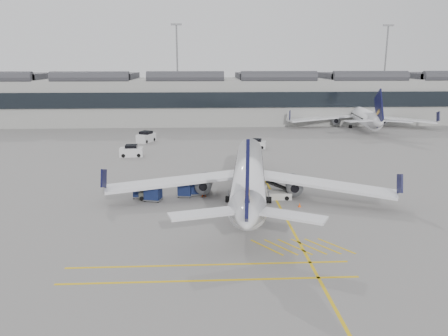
{
  "coord_description": "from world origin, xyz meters",
  "views": [
    {
      "loc": [
        1.59,
        -41.15,
        15.43
      ],
      "look_at": [
        4.01,
        5.19,
        4.0
      ],
      "focal_mm": 35.0,
      "sensor_mm": 36.0,
      "label": 1
    }
  ],
  "objects_px": {
    "ramp_agent_a": "(239,190)",
    "baggage_cart_a": "(185,189)",
    "ramp_agent_b": "(203,190)",
    "airliner_main": "(249,175)",
    "belt_loader": "(271,193)",
    "pushback_tug": "(149,194)"
  },
  "relations": [
    {
      "from": "airliner_main",
      "to": "ramp_agent_a",
      "type": "distance_m",
      "value": 2.22
    },
    {
      "from": "belt_loader",
      "to": "ramp_agent_a",
      "type": "height_order",
      "value": "belt_loader"
    },
    {
      "from": "belt_loader",
      "to": "pushback_tug",
      "type": "bearing_deg",
      "value": -178.46
    },
    {
      "from": "baggage_cart_a",
      "to": "ramp_agent_a",
      "type": "height_order",
      "value": "baggage_cart_a"
    },
    {
      "from": "baggage_cart_a",
      "to": "pushback_tug",
      "type": "relative_size",
      "value": 0.77
    },
    {
      "from": "belt_loader",
      "to": "pushback_tug",
      "type": "xyz_separation_m",
      "value": [
        -14.0,
        0.5,
        -0.04
      ]
    },
    {
      "from": "ramp_agent_a",
      "to": "pushback_tug",
      "type": "relative_size",
      "value": 0.71
    },
    {
      "from": "belt_loader",
      "to": "baggage_cart_a",
      "type": "distance_m",
      "value": 10.01
    },
    {
      "from": "belt_loader",
      "to": "ramp_agent_a",
      "type": "relative_size",
      "value": 3.09
    },
    {
      "from": "belt_loader",
      "to": "pushback_tug",
      "type": "height_order",
      "value": "belt_loader"
    },
    {
      "from": "ramp_agent_b",
      "to": "airliner_main",
      "type": "bearing_deg",
      "value": 156.52
    },
    {
      "from": "airliner_main",
      "to": "baggage_cart_a",
      "type": "bearing_deg",
      "value": 179.28
    },
    {
      "from": "airliner_main",
      "to": "baggage_cart_a",
      "type": "distance_m",
      "value": 7.64
    },
    {
      "from": "airliner_main",
      "to": "pushback_tug",
      "type": "height_order",
      "value": "airliner_main"
    },
    {
      "from": "ramp_agent_a",
      "to": "baggage_cart_a",
      "type": "bearing_deg",
      "value": 120.42
    },
    {
      "from": "belt_loader",
      "to": "ramp_agent_b",
      "type": "xyz_separation_m",
      "value": [
        -7.87,
        0.95,
        0.17
      ]
    },
    {
      "from": "airliner_main",
      "to": "baggage_cart_a",
      "type": "relative_size",
      "value": 19.13
    },
    {
      "from": "belt_loader",
      "to": "ramp_agent_b",
      "type": "height_order",
      "value": "belt_loader"
    },
    {
      "from": "baggage_cart_a",
      "to": "ramp_agent_b",
      "type": "bearing_deg",
      "value": 4.84
    },
    {
      "from": "ramp_agent_b",
      "to": "pushback_tug",
      "type": "xyz_separation_m",
      "value": [
        -6.13,
        -0.45,
        -0.21
      ]
    },
    {
      "from": "ramp_agent_b",
      "to": "ramp_agent_a",
      "type": "bearing_deg",
      "value": 157.75
    },
    {
      "from": "airliner_main",
      "to": "ramp_agent_b",
      "type": "height_order",
      "value": "airliner_main"
    }
  ]
}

